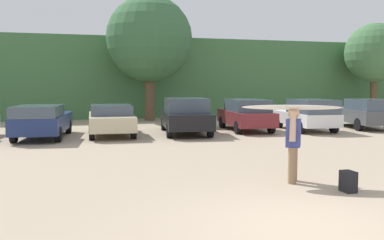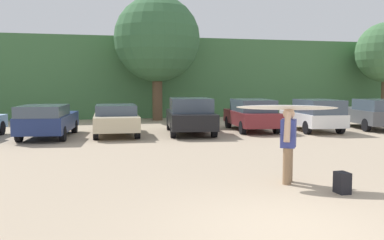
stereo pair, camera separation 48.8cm
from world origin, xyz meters
name	(u,v)px [view 1 (the left image)]	position (x,y,z in m)	size (l,w,h in m)	color
ground_plane	(303,227)	(0.00, 0.00, 0.00)	(120.00, 120.00, 0.00)	tan
hillside_ridge	(113,78)	(0.00, 28.06, 2.65)	(108.00, 12.00, 5.30)	#427042
tree_ridge_back	(149,39)	(1.38, 20.35, 4.96)	(5.23, 5.23, 7.60)	brown
tree_center_right	(375,53)	(17.23, 19.78, 4.37)	(4.12, 4.12, 6.46)	brown
parked_car_navy	(42,120)	(-4.57, 12.97, 0.76)	(2.45, 4.73, 1.41)	navy
parked_car_champagne	(111,119)	(-1.70, 13.23, 0.73)	(2.12, 4.48, 1.35)	beige
parked_car_black	(186,116)	(1.62, 12.93, 0.83)	(2.57, 4.85, 1.63)	black
parked_car_maroon	(246,114)	(4.78, 13.39, 0.80)	(2.19, 4.45, 1.53)	maroon
parked_car_white	(308,114)	(7.57, 12.41, 0.81)	(2.15, 4.22, 1.54)	white
parked_car_dark_gray	(361,113)	(10.91, 12.80, 0.79)	(2.44, 4.81, 1.51)	#4C4F54
person_adult	(293,140)	(1.43, 2.88, 0.99)	(0.55, 0.74, 1.75)	#8C6B4C
surfboard_white	(292,107)	(1.33, 2.82, 1.76)	(2.34, 1.48, 0.20)	white
backpack_dropped	(348,181)	(2.10, 1.73, 0.22)	(0.24, 0.34, 0.45)	black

